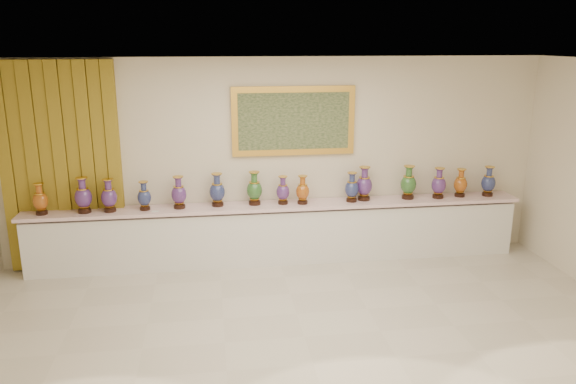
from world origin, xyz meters
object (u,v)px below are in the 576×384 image
(vase_1, at_px, (83,197))
(counter, at_px, (279,233))
(vase_2, at_px, (109,197))
(vase_0, at_px, (40,201))

(vase_1, bearing_deg, counter, 0.99)
(counter, distance_m, vase_2, 2.48)
(vase_1, distance_m, vase_2, 0.35)
(counter, height_order, vase_1, vase_1)
(vase_1, height_order, vase_2, vase_1)
(counter, relative_size, vase_1, 14.44)
(vase_0, xyz_separation_m, vase_2, (0.91, 0.00, 0.01))
(vase_1, relative_size, vase_2, 1.07)
(counter, relative_size, vase_0, 16.50)
(counter, distance_m, vase_1, 2.82)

